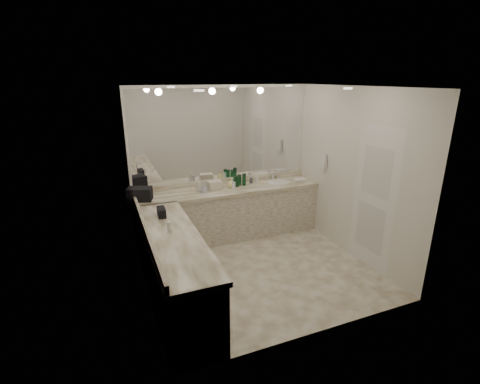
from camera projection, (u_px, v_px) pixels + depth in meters
name	position (u px, v px, depth m)	size (l,w,h in m)	color
floor	(258.00, 268.00, 5.20)	(3.20, 3.20, 0.00)	beige
ceiling	(261.00, 87.00, 4.38)	(3.20, 3.20, 0.00)	white
wall_back	(223.00, 162.00, 6.11)	(3.20, 0.02, 2.60)	silver
wall_left	(140.00, 200.00, 4.22)	(0.02, 3.00, 2.60)	silver
wall_right	(353.00, 174.00, 5.36)	(0.02, 3.00, 2.60)	silver
vanity_back_base	(229.00, 214.00, 6.12)	(3.20, 0.60, 0.84)	beige
vanity_back_top	(229.00, 190.00, 5.97)	(3.20, 0.64, 0.06)	#F1E8CE
vanity_left_base	(174.00, 271.00, 4.34)	(0.60, 2.40, 0.84)	beige
vanity_left_top	(173.00, 238.00, 4.20)	(0.64, 2.42, 0.06)	#F1E8CE
backsplash_back	(224.00, 181.00, 6.20)	(3.20, 0.04, 0.10)	#F1E8CE
backsplash_left	(144.00, 226.00, 4.33)	(0.04, 3.00, 0.10)	#F1E8CE
mirror_back	(223.00, 135.00, 5.95)	(3.12, 0.01, 1.55)	white
mirror_left	(137.00, 162.00, 4.07)	(0.01, 2.92, 1.55)	white
sink	(278.00, 182.00, 6.31)	(0.44, 0.44, 0.03)	white
faucet	(273.00, 176.00, 6.47)	(0.24, 0.16, 0.14)	silver
wall_phone	(324.00, 161.00, 5.95)	(0.06, 0.10, 0.24)	white
door	(373.00, 199.00, 5.00)	(0.02, 0.82, 2.10)	white
black_toiletry_bag	(140.00, 194.00, 5.35)	(0.36, 0.23, 0.21)	black
black_bag_spill	(161.00, 212.00, 4.75)	(0.10, 0.22, 0.12)	black
cream_cosmetic_case	(215.00, 185.00, 5.90)	(0.24, 0.15, 0.14)	beige
hand_towel	(300.00, 180.00, 6.39)	(0.22, 0.15, 0.04)	white
lotion_left	(169.00, 227.00, 4.27)	(0.06, 0.06, 0.13)	white
soap_bottle_a	(198.00, 184.00, 5.78)	(0.09, 0.09, 0.24)	silver
soap_bottle_b	(204.00, 188.00, 5.72)	(0.08, 0.08, 0.17)	#B5AFCA
soap_bottle_c	(231.00, 183.00, 5.98)	(0.13, 0.13, 0.17)	#FEF994
green_bottle_0	(237.00, 181.00, 6.06)	(0.06, 0.06, 0.18)	#13552A
green_bottle_1	(239.00, 180.00, 6.13)	(0.07, 0.07, 0.19)	#13552A
green_bottle_2	(244.00, 179.00, 6.11)	(0.07, 0.07, 0.21)	#13552A
green_bottle_3	(235.00, 182.00, 6.02)	(0.06, 0.06, 0.19)	#13552A
amenity_bottle_0	(233.00, 186.00, 5.99)	(0.06, 0.06, 0.06)	silver
amenity_bottle_1	(218.00, 186.00, 5.89)	(0.05, 0.05, 0.13)	silver
amenity_bottle_2	(234.00, 185.00, 5.95)	(0.06, 0.06, 0.11)	silver
amenity_bottle_3	(257.00, 180.00, 6.27)	(0.05, 0.05, 0.11)	white
amenity_bottle_4	(233.00, 182.00, 6.05)	(0.06, 0.06, 0.15)	silver
amenity_bottle_5	(251.00, 180.00, 6.25)	(0.06, 0.06, 0.10)	#3F3F4C
amenity_bottle_6	(198.00, 188.00, 5.85)	(0.04, 0.04, 0.07)	silver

